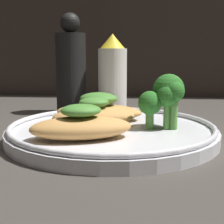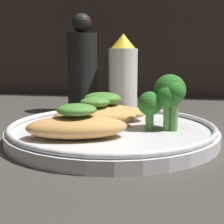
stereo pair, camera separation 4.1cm
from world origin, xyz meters
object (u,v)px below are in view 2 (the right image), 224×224
(broccoli_bunch, at_px, (166,96))
(pepper_grinder, at_px, (82,69))
(sauce_bottle, at_px, (123,76))
(plate, at_px, (112,131))

(broccoli_bunch, distance_m, pepper_grinder, 0.23)
(sauce_bottle, bearing_deg, broccoli_bunch, -65.99)
(plate, height_order, pepper_grinder, pepper_grinder)
(plate, bearing_deg, broccoli_bunch, 4.46)
(sauce_bottle, bearing_deg, plate, -85.78)
(sauce_bottle, distance_m, pepper_grinder, 0.07)
(broccoli_bunch, relative_size, sauce_bottle, 0.49)
(sauce_bottle, height_order, pepper_grinder, pepper_grinder)
(broccoli_bunch, height_order, sauce_bottle, sauce_bottle)
(broccoli_bunch, bearing_deg, plate, -175.54)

